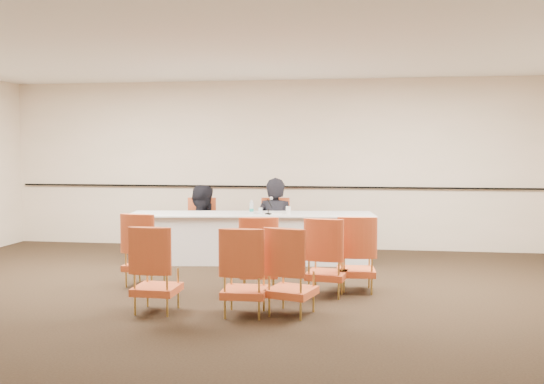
{
  "coord_description": "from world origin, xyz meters",
  "views": [
    {
      "loc": [
        1.47,
        -6.76,
        1.76
      ],
      "look_at": [
        0.07,
        2.6,
        1.1
      ],
      "focal_mm": 40.0,
      "sensor_mm": 36.0,
      "label": 1
    }
  ],
  "objects_px": {
    "aud_chair_back_right": "(292,271)",
    "aud_chair_extra": "(356,253)",
    "water_bottle": "(252,207)",
    "aud_chair_front_mid": "(259,254)",
    "aud_chair_back_mid": "(245,271)",
    "panel_table": "(252,238)",
    "aud_chair_back_left": "(157,268)",
    "coffee_cup": "(288,210)",
    "drinking_glass": "(260,211)",
    "microphone": "(268,206)",
    "aud_chair_front_left": "(145,249)",
    "aud_chair_front_right": "(327,256)",
    "panelist_main": "(275,234)",
    "panelist_second_chair": "(200,227)",
    "panelist_second": "(200,237)",
    "panelist_main_chair": "(275,227)"
  },
  "relations": [
    {
      "from": "panel_table",
      "to": "aud_chair_back_left",
      "type": "distance_m",
      "value": 3.09
    },
    {
      "from": "microphone",
      "to": "aud_chair_back_right",
      "type": "xyz_separation_m",
      "value": [
        0.7,
        -2.84,
        -0.42
      ]
    },
    {
      "from": "aud_chair_back_left",
      "to": "coffee_cup",
      "type": "bearing_deg",
      "value": 71.91
    },
    {
      "from": "panelist_second_chair",
      "to": "coffee_cup",
      "type": "height_order",
      "value": "panelist_second_chair"
    },
    {
      "from": "panelist_second_chair",
      "to": "aud_chair_front_left",
      "type": "relative_size",
      "value": 1.0
    },
    {
      "from": "panel_table",
      "to": "aud_chair_front_right",
      "type": "xyz_separation_m",
      "value": [
        1.3,
        -2.02,
        0.09
      ]
    },
    {
      "from": "microphone",
      "to": "aud_chair_front_mid",
      "type": "height_order",
      "value": "microphone"
    },
    {
      "from": "panelist_main",
      "to": "aud_chair_back_right",
      "type": "distance_m",
      "value": 3.62
    },
    {
      "from": "panelist_second",
      "to": "microphone",
      "type": "relative_size",
      "value": 6.47
    },
    {
      "from": "drinking_glass",
      "to": "panelist_main_chair",
      "type": "bearing_deg",
      "value": 77.31
    },
    {
      "from": "panelist_second_chair",
      "to": "water_bottle",
      "type": "height_order",
      "value": "water_bottle"
    },
    {
      "from": "aud_chair_front_left",
      "to": "panelist_main_chair",
      "type": "bearing_deg",
      "value": 68.33
    },
    {
      "from": "panelist_main",
      "to": "coffee_cup",
      "type": "distance_m",
      "value": 0.83
    },
    {
      "from": "coffee_cup",
      "to": "water_bottle",
      "type": "bearing_deg",
      "value": -175.39
    },
    {
      "from": "microphone",
      "to": "drinking_glass",
      "type": "relative_size",
      "value": 2.7
    },
    {
      "from": "microphone",
      "to": "aud_chair_front_left",
      "type": "height_order",
      "value": "microphone"
    },
    {
      "from": "water_bottle",
      "to": "aud_chair_front_mid",
      "type": "relative_size",
      "value": 0.23
    },
    {
      "from": "drinking_glass",
      "to": "aud_chair_front_mid",
      "type": "height_order",
      "value": "aud_chair_front_mid"
    },
    {
      "from": "aud_chair_back_left",
      "to": "aud_chair_front_mid",
      "type": "bearing_deg",
      "value": 49.74
    },
    {
      "from": "aud_chair_front_mid",
      "to": "aud_chair_back_mid",
      "type": "distance_m",
      "value": 1.05
    },
    {
      "from": "panelist_second",
      "to": "water_bottle",
      "type": "xyz_separation_m",
      "value": [
        0.96,
        -0.51,
        0.57
      ]
    },
    {
      "from": "panelist_main",
      "to": "aud_chair_back_mid",
      "type": "bearing_deg",
      "value": 101.2
    },
    {
      "from": "panelist_main_chair",
      "to": "aud_chair_back_mid",
      "type": "xyz_separation_m",
      "value": [
        0.2,
        -3.64,
        0.0
      ]
    },
    {
      "from": "panel_table",
      "to": "aud_chair_back_mid",
      "type": "relative_size",
      "value": 4.01
    },
    {
      "from": "drinking_glass",
      "to": "aud_chair_front_mid",
      "type": "xyz_separation_m",
      "value": [
        0.31,
        -1.96,
        -0.34
      ]
    },
    {
      "from": "panelist_second",
      "to": "aud_chair_front_right",
      "type": "relative_size",
      "value": 1.84
    },
    {
      "from": "aud_chair_back_right",
      "to": "water_bottle",
      "type": "bearing_deg",
      "value": 125.49
    },
    {
      "from": "panelist_main_chair",
      "to": "drinking_glass",
      "type": "xyz_separation_m",
      "value": [
        -0.14,
        -0.63,
        0.34
      ]
    },
    {
      "from": "drinking_glass",
      "to": "aud_chair_back_mid",
      "type": "height_order",
      "value": "aud_chair_back_mid"
    },
    {
      "from": "aud_chair_front_right",
      "to": "aud_chair_extra",
      "type": "distance_m",
      "value": 0.43
    },
    {
      "from": "microphone",
      "to": "aud_chair_extra",
      "type": "distance_m",
      "value": 2.19
    },
    {
      "from": "panelist_second",
      "to": "aud_chair_front_right",
      "type": "bearing_deg",
      "value": 130.01
    },
    {
      "from": "panelist_main",
      "to": "aud_chair_back_mid",
      "type": "xyz_separation_m",
      "value": [
        0.2,
        -3.64,
        0.11
      ]
    },
    {
      "from": "aud_chair_back_right",
      "to": "aud_chair_extra",
      "type": "relative_size",
      "value": 1.0
    },
    {
      "from": "drinking_glass",
      "to": "aud_chair_back_right",
      "type": "height_order",
      "value": "aud_chair_back_right"
    },
    {
      "from": "panelist_main",
      "to": "coffee_cup",
      "type": "height_order",
      "value": "panelist_main"
    },
    {
      "from": "panelist_main_chair",
      "to": "aud_chair_back_left",
      "type": "distance_m",
      "value": 3.74
    },
    {
      "from": "panelist_main_chair",
      "to": "coffee_cup",
      "type": "height_order",
      "value": "panelist_main_chair"
    },
    {
      "from": "drinking_glass",
      "to": "aud_chair_extra",
      "type": "bearing_deg",
      "value": -49.22
    },
    {
      "from": "microphone",
      "to": "aud_chair_back_right",
      "type": "distance_m",
      "value": 2.95
    },
    {
      "from": "aud_chair_front_left",
      "to": "aud_chair_front_mid",
      "type": "distance_m",
      "value": 1.53
    },
    {
      "from": "panel_table",
      "to": "microphone",
      "type": "bearing_deg",
      "value": -28.13
    },
    {
      "from": "panelist_second_chair",
      "to": "coffee_cup",
      "type": "bearing_deg",
      "value": -24.09
    },
    {
      "from": "aud_chair_front_right",
      "to": "aud_chair_back_right",
      "type": "height_order",
      "value": "same"
    },
    {
      "from": "panelist_second_chair",
      "to": "water_bottle",
      "type": "bearing_deg",
      "value": -35.16
    },
    {
      "from": "panelist_second_chair",
      "to": "microphone",
      "type": "height_order",
      "value": "microphone"
    },
    {
      "from": "water_bottle",
      "to": "aud_chair_back_mid",
      "type": "height_order",
      "value": "water_bottle"
    },
    {
      "from": "panel_table",
      "to": "aud_chair_front_left",
      "type": "height_order",
      "value": "aud_chair_front_left"
    },
    {
      "from": "panelist_second",
      "to": "aud_chair_front_mid",
      "type": "height_order",
      "value": "panelist_second"
    },
    {
      "from": "coffee_cup",
      "to": "panelist_main_chair",
      "type": "bearing_deg",
      "value": 115.28
    }
  ]
}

